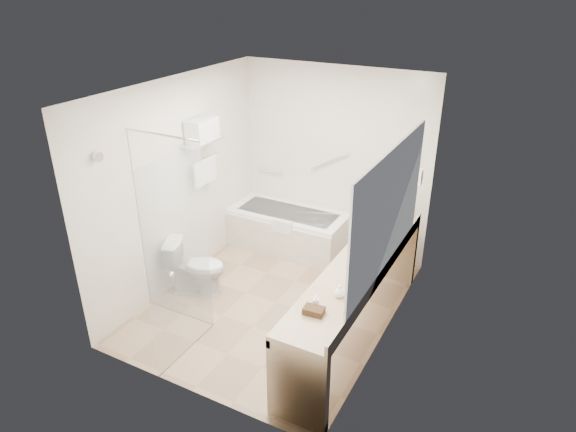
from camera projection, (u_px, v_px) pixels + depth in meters
The scene contains 25 objects.
floor at pixel (276, 302), 6.04m from camera, with size 3.20×3.20×0.00m, color tan.
ceiling at pixel (273, 88), 4.96m from camera, with size 2.60×3.20×0.10m, color silver.
wall_back at pixel (334, 161), 6.77m from camera, with size 2.60×0.10×2.50m, color beige.
wall_front at pixel (180, 277), 4.22m from camera, with size 2.60×0.10×2.50m, color beige.
wall_left at pixel (179, 184), 6.05m from camera, with size 0.10×3.20×2.50m, color beige.
wall_right at pixel (392, 232), 4.95m from camera, with size 0.10×3.20×2.50m, color beige.
bathtub at pixel (288, 230), 7.12m from camera, with size 1.60×0.73×0.59m.
grab_bar_short at pixel (271, 172), 7.27m from camera, with size 0.03×0.03×0.40m, color silver.
grab_bar_long at pixel (329, 162), 6.76m from camera, with size 0.03×0.03×0.60m, color silver.
shower_enclosure at pixel (175, 244), 5.11m from camera, with size 0.96×0.91×2.11m.
towel_shelf at pixel (203, 137), 6.05m from camera, with size 0.24×0.55×0.81m.
vanity_counter at pixel (356, 285), 5.21m from camera, with size 0.55×2.70×0.95m.
sink at pixel (374, 253), 5.44m from camera, with size 0.40×0.52×0.14m, color white.
faucet at pixel (388, 247), 5.33m from camera, with size 0.03×0.03×0.14m, color silver.
mirror at pixel (389, 209), 4.70m from camera, with size 0.02×2.00×1.20m, color #AEB4BB.
hairdryer_unit at pixel (418, 177), 5.72m from camera, with size 0.08×0.10×0.18m, color white.
toilet at pixel (196, 267), 6.10m from camera, with size 0.39×0.69×0.68m, color white.
amenity_basket at pixel (314, 311), 4.42m from camera, with size 0.18×0.12×0.06m, color #3F2B16.
soap_bottle_a at pixel (316, 304), 4.52m from camera, with size 0.05×0.12×0.05m, color white.
soap_bottle_b at pixel (339, 292), 4.64m from camera, with size 0.09×0.12×0.09m, color white.
water_bottle_left at pixel (380, 237), 5.48m from camera, with size 0.07×0.07×0.22m.
water_bottle_mid at pixel (392, 216), 6.00m from camera, with size 0.06×0.06×0.18m.
water_bottle_right at pixel (380, 216), 5.98m from camera, with size 0.06×0.06×0.19m.
drinking_glass_near at pixel (379, 228), 5.81m from camera, with size 0.06×0.06×0.08m, color silver.
drinking_glass_far at pixel (365, 248), 5.38m from camera, with size 0.07×0.07×0.09m, color silver.
Camera 1 is at (2.47, -4.35, 3.53)m, focal length 32.00 mm.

